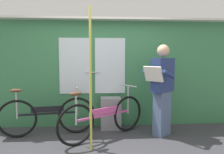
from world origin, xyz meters
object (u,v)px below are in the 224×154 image
Objects in this scene: bicycle_leaning_behind at (104,117)px; trash_bin_by_wall at (111,113)px; handrail_pole at (91,80)px; passenger_reading_newspaper at (162,88)px; bicycle_near_door at (47,116)px.

bicycle_leaning_behind is 2.39× the size of trash_bin_by_wall.
handrail_pole is at bearing -110.63° from trash_bin_by_wall.
handrail_pole is (-1.23, -0.51, 0.21)m from passenger_reading_newspaper.
passenger_reading_newspaper is at bearing -12.77° from bicycle_near_door.
bicycle_leaning_behind is 0.86m from handrail_pole.
passenger_reading_newspaper is (1.02, 0.05, 0.49)m from bicycle_leaning_behind.
handrail_pole is at bearing -148.41° from bicycle_leaning_behind.
bicycle_near_door is 1.04× the size of passenger_reading_newspaper.
trash_bin_by_wall is (0.14, 0.46, -0.05)m from bicycle_leaning_behind.
bicycle_near_door and bicycle_leaning_behind have the same top height.
passenger_reading_newspaper reaches higher than bicycle_leaning_behind.
trash_bin_by_wall is (1.14, 0.29, -0.05)m from bicycle_near_door.
handrail_pole is (0.80, -0.64, 0.70)m from bicycle_near_door.
passenger_reading_newspaper is 1.35m from handrail_pole.
bicycle_near_door is at bearing 135.70° from bicycle_leaning_behind.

